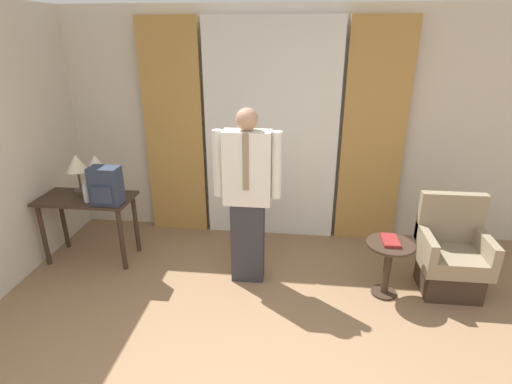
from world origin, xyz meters
TOP-DOWN VIEW (x-y plane):
  - wall_back at (0.00, 3.17)m, footprint 10.00×0.06m
  - curtain_sheer_center at (0.00, 3.04)m, footprint 1.56×0.06m
  - curtain_drape_left at (-1.17, 3.04)m, footprint 0.71×0.06m
  - curtain_drape_right at (1.17, 3.04)m, footprint 0.71×0.06m
  - desk at (-1.94, 2.20)m, footprint 1.00×0.50m
  - table_lamp_left at (-2.05, 2.31)m, footprint 0.23×0.23m
  - table_lamp_right at (-1.83, 2.31)m, footprint 0.23×0.23m
  - bottle_near_edge at (-1.85, 2.08)m, footprint 0.07×0.07m
  - backpack at (-1.62, 2.06)m, footprint 0.30×0.22m
  - person at (-0.14, 1.98)m, footprint 0.65×0.22m
  - armchair at (1.85, 2.02)m, footprint 0.62×0.55m
  - side_table at (1.23, 1.86)m, footprint 0.45×0.45m
  - book at (1.22, 1.88)m, footprint 0.15×0.25m

SIDE VIEW (x-z plane):
  - armchair at x=1.85m, z-range -0.12..0.83m
  - side_table at x=1.23m, z-range 0.10..0.67m
  - book at x=1.22m, z-range 0.57..0.60m
  - desk at x=-1.94m, z-range 0.24..0.98m
  - bottle_near_edge at x=-1.85m, z-range 0.73..0.94m
  - backpack at x=-1.62m, z-range 0.74..1.14m
  - person at x=-0.14m, z-range 0.08..1.86m
  - table_lamp_left at x=-2.05m, z-range 0.84..1.28m
  - table_lamp_right at x=-1.83m, z-range 0.84..1.28m
  - curtain_sheer_center at x=0.00m, z-range 0.00..2.58m
  - curtain_drape_left at x=-1.17m, z-range 0.00..2.58m
  - curtain_drape_right at x=1.17m, z-range 0.00..2.58m
  - wall_back at x=0.00m, z-range 0.00..2.70m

